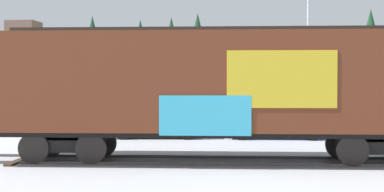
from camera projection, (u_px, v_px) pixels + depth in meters
name	position (u px, v px, depth m)	size (l,w,h in m)	color
ground_plane	(256.00, 162.00, 15.16)	(260.00, 260.00, 0.00)	#B2B5BC
track	(215.00, 160.00, 15.24)	(60.01, 3.01, 0.08)	#4C4742
freight_car	(220.00, 85.00, 15.17)	(13.46, 3.18, 4.07)	#5B2B19
flagpole	(306.00, 29.00, 28.31)	(0.90, 1.45, 8.41)	silver
hillside	(228.00, 71.00, 88.45)	(155.90, 35.21, 13.76)	gray
parked_car_black	(155.00, 118.00, 22.17)	(4.10, 2.17, 1.63)	black
parked_car_blue	(274.00, 119.00, 21.85)	(4.35, 1.90, 1.65)	navy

